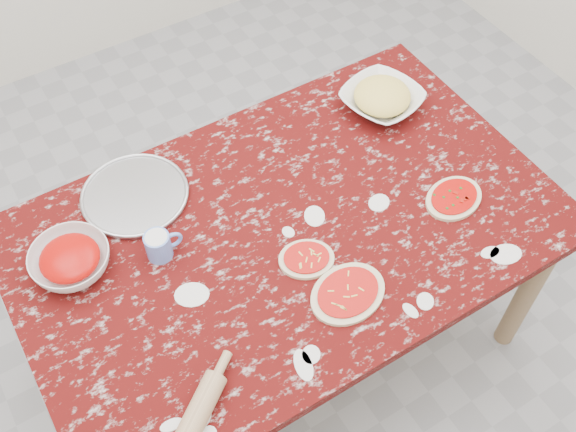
% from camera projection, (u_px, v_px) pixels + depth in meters
% --- Properties ---
extents(ground, '(4.00, 4.00, 0.00)m').
position_uv_depth(ground, '(288.00, 341.00, 2.60)').
color(ground, gray).
extents(worktable, '(1.60, 1.00, 0.75)m').
position_uv_depth(worktable, '(288.00, 242.00, 2.07)').
color(worktable, '#400807').
rests_on(worktable, ground).
extents(pizza_tray, '(0.37, 0.37, 0.01)m').
position_uv_depth(pizza_tray, '(135.00, 196.00, 2.06)').
color(pizza_tray, '#B2B2B7').
rests_on(pizza_tray, worktable).
extents(sauce_bowl, '(0.24, 0.24, 0.07)m').
position_uv_depth(sauce_bowl, '(71.00, 261.00, 1.88)').
color(sauce_bowl, white).
rests_on(sauce_bowl, worktable).
extents(cheese_bowl, '(0.31, 0.31, 0.06)m').
position_uv_depth(cheese_bowl, '(382.00, 100.00, 2.28)').
color(cheese_bowl, white).
rests_on(cheese_bowl, worktable).
extents(flour_mug, '(0.11, 0.07, 0.09)m').
position_uv_depth(flour_mug, '(159.00, 245.00, 1.90)').
color(flour_mug, '#668AE7').
rests_on(flour_mug, worktable).
extents(pizza_left, '(0.25, 0.21, 0.02)m').
position_uv_depth(pizza_left, '(348.00, 293.00, 1.85)').
color(pizza_left, beige).
rests_on(pizza_left, worktable).
extents(pizza_mid, '(0.20, 0.18, 0.02)m').
position_uv_depth(pizza_mid, '(306.00, 259.00, 1.92)').
color(pizza_mid, beige).
rests_on(pizza_mid, worktable).
extents(pizza_right, '(0.22, 0.18, 0.02)m').
position_uv_depth(pizza_right, '(454.00, 198.00, 2.05)').
color(pizza_right, beige).
rests_on(pizza_right, worktable).
extents(rolling_pin, '(0.27, 0.22, 0.06)m').
position_uv_depth(rolling_pin, '(189.00, 431.00, 1.60)').
color(rolling_pin, tan).
rests_on(rolling_pin, worktable).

